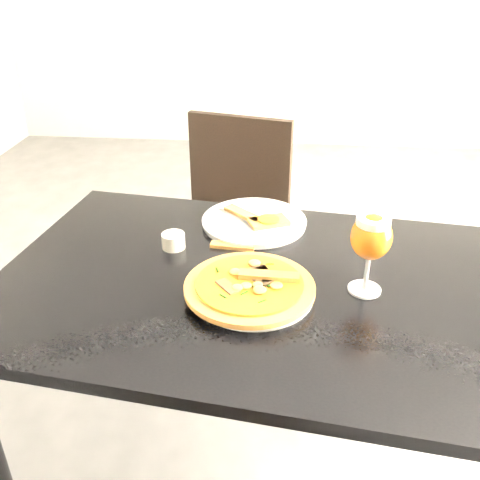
# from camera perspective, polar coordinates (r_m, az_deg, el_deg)

# --- Properties ---
(ground) EXTENTS (6.00, 6.00, 0.00)m
(ground) POSITION_cam_1_polar(r_m,az_deg,el_deg) (1.96, 11.90, -19.26)
(ground) COLOR #545456
(ground) RESTS_ON ground
(dining_table) EXTENTS (1.29, 0.94, 0.75)m
(dining_table) POSITION_cam_1_polar(r_m,az_deg,el_deg) (1.32, 1.08, -7.43)
(dining_table) COLOR black
(dining_table) RESTS_ON ground
(chair_far) EXTENTS (0.50, 0.50, 0.90)m
(chair_far) POSITION_cam_1_polar(r_m,az_deg,el_deg) (2.02, -1.18, 1.06)
(chair_far) COLOR black
(chair_far) RESTS_ON ground
(plate_main) EXTENTS (0.36, 0.36, 0.01)m
(plate_main) POSITION_cam_1_polar(r_m,az_deg,el_deg) (1.21, 1.41, -5.52)
(plate_main) COLOR silver
(plate_main) RESTS_ON dining_table
(pizza) EXTENTS (0.29, 0.29, 0.03)m
(pizza) POSITION_cam_1_polar(r_m,az_deg,el_deg) (1.20, 1.08, -4.89)
(pizza) COLOR #9F5426
(pizza) RESTS_ON plate_main
(plate_second) EXTENTS (0.31, 0.31, 0.02)m
(plate_second) POSITION_cam_1_polar(r_m,az_deg,el_deg) (1.51, 1.53, 1.98)
(plate_second) COLOR silver
(plate_second) RESTS_ON dining_table
(crust_scraps) EXTENTS (0.19, 0.15, 0.01)m
(crust_scraps) POSITION_cam_1_polar(r_m,az_deg,el_deg) (1.49, 2.14, 2.27)
(crust_scraps) COLOR #9F5426
(crust_scraps) RESTS_ON plate_second
(loose_crust) EXTENTS (0.12, 0.04, 0.01)m
(loose_crust) POSITION_cam_1_polar(r_m,az_deg,el_deg) (1.39, -0.81, -0.64)
(loose_crust) COLOR #9F5426
(loose_crust) RESTS_ON dining_table
(sauce_cup) EXTENTS (0.06, 0.06, 0.04)m
(sauce_cup) POSITION_cam_1_polar(r_m,az_deg,el_deg) (1.39, -7.12, -0.01)
(sauce_cup) COLOR silver
(sauce_cup) RESTS_ON dining_table
(beer_glass) EXTENTS (0.09, 0.09, 0.19)m
(beer_glass) POSITION_cam_1_polar(r_m,az_deg,el_deg) (1.19, 13.83, 0.25)
(beer_glass) COLOR #B6B9BF
(beer_glass) RESTS_ON dining_table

